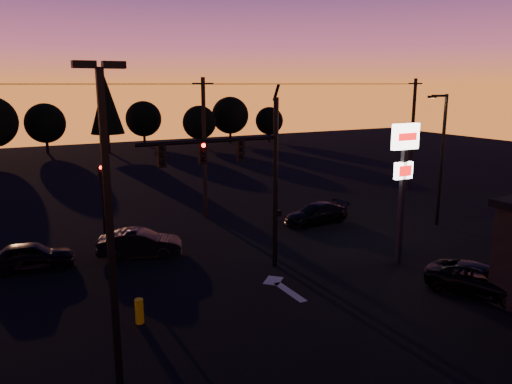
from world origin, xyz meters
TOP-DOWN VIEW (x-y plane):
  - ground at (0.00, 0.00)m, footprint 120.00×120.00m
  - lane_arrow at (0.50, 1.67)m, footprint 1.20×3.10m
  - traffic_signal_mast at (-0.10, 3.99)m, footprint 6.79×0.52m
  - secondary_signal at (-5.00, 11.49)m, footprint 0.30×0.31m
  - parking_lot_light at (-7.50, -3.00)m, footprint 1.25×0.30m
  - pylon_sign at (7.00, 1.50)m, footprint 1.50×0.28m
  - streetlight at (13.91, 5.50)m, footprint 1.55×0.35m
  - utility_pole_1 at (2.00, 14.00)m, footprint 1.40×0.26m
  - utility_pole_2 at (20.00, 14.00)m, footprint 1.40×0.26m
  - power_wires at (2.00, 14.00)m, footprint 36.00×1.22m
  - bollard at (-5.83, 1.20)m, footprint 0.31×0.31m
  - tree_3 at (-4.00, 52.00)m, footprint 4.95×4.95m
  - tree_4 at (3.00, 49.00)m, footprint 4.18×4.18m
  - tree_5 at (9.00, 54.00)m, footprint 4.95×4.95m
  - tree_6 at (15.00, 48.00)m, footprint 4.54×4.54m
  - tree_7 at (21.00, 51.00)m, footprint 5.36×5.36m
  - tree_8 at (27.00, 50.00)m, footprint 4.12×4.12m
  - car_left at (-8.92, 8.91)m, footprint 4.13×2.15m
  - car_mid at (-3.87, 8.38)m, footprint 4.40×2.81m
  - car_right at (7.54, 9.29)m, footprint 4.37×1.96m
  - suv_parked at (7.45, -2.88)m, footprint 3.63×4.87m

SIDE VIEW (x-z plane):
  - ground at x=0.00m, z-range 0.00..0.00m
  - lane_arrow at x=0.50m, z-range 0.00..0.01m
  - bollard at x=-5.83m, z-range 0.00..0.94m
  - suv_parked at x=7.45m, z-range 0.00..1.23m
  - car_right at x=7.54m, z-range 0.00..1.24m
  - car_left at x=-8.92m, z-range 0.00..1.34m
  - car_mid at x=-3.87m, z-range 0.00..1.37m
  - secondary_signal at x=-5.00m, z-range 0.69..5.04m
  - tree_8 at x=27.00m, z-range 0.53..5.71m
  - tree_6 at x=15.00m, z-range 0.58..6.29m
  - tree_3 at x=-4.00m, z-range 0.63..6.86m
  - tree_5 at x=9.00m, z-range 0.63..6.86m
  - tree_7 at x=21.00m, z-range 0.69..7.43m
  - streetlight at x=13.91m, z-range 0.42..8.42m
  - utility_pole_1 at x=2.00m, z-range 0.09..9.09m
  - utility_pole_2 at x=20.00m, z-range 0.09..9.09m
  - pylon_sign at x=7.00m, z-range 1.51..8.31m
  - traffic_signal_mast at x=-0.10m, z-range 0.65..9.23m
  - parking_lot_light at x=-7.50m, z-range 0.70..9.84m
  - tree_4 at x=3.00m, z-range 1.18..10.68m
  - power_wires at x=2.00m, z-range 8.53..8.60m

